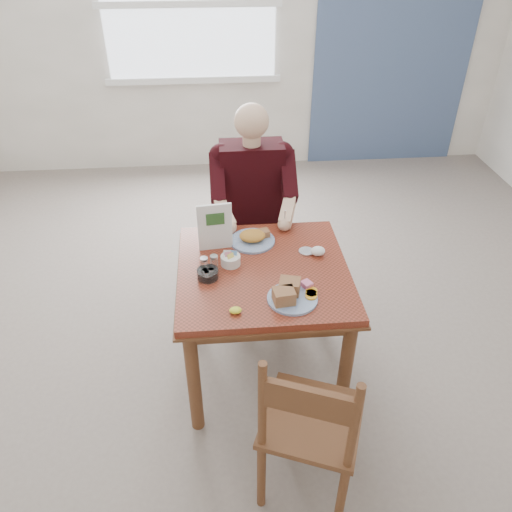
{
  "coord_description": "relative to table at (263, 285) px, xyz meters",
  "views": [
    {
      "loc": [
        -0.22,
        -2.12,
        2.32
      ],
      "look_at": [
        -0.04,
        0.0,
        0.83
      ],
      "focal_mm": 35.0,
      "sensor_mm": 36.0,
      "label": 1
    }
  ],
  "objects": [
    {
      "name": "floor",
      "position": [
        0.0,
        0.0,
        -0.64
      ],
      "size": [
        6.0,
        6.0,
        0.0
      ],
      "primitive_type": "plane",
      "color": "#73655D",
      "rests_on": "ground"
    },
    {
      "name": "metal_dish",
      "position": [
        0.25,
        0.13,
        0.12
      ],
      "size": [
        0.09,
        0.09,
        0.01
      ],
      "primitive_type": "cylinder",
      "rotation": [
        0.0,
        0.0,
        -0.09
      ],
      "color": "silver",
      "rests_on": "table"
    },
    {
      "name": "accent_panel",
      "position": [
        1.6,
        2.98,
        0.76
      ],
      "size": [
        1.6,
        0.02,
        2.8
      ],
      "primitive_type": "cube",
      "color": "#44597F",
      "rests_on": "ground"
    },
    {
      "name": "lemon_wedge",
      "position": [
        -0.17,
        -0.34,
        0.13
      ],
      "size": [
        0.07,
        0.06,
        0.03
      ],
      "primitive_type": "ellipsoid",
      "rotation": [
        0.0,
        0.0,
        -0.26
      ],
      "color": "#F7FF35",
      "rests_on": "table"
    },
    {
      "name": "table",
      "position": [
        0.0,
        0.0,
        0.0
      ],
      "size": [
        0.92,
        0.92,
        0.75
      ],
      "color": "maroon",
      "rests_on": "ground"
    },
    {
      "name": "creamer",
      "position": [
        -0.29,
        -0.06,
        0.14
      ],
      "size": [
        0.13,
        0.13,
        0.05
      ],
      "color": "white",
      "rests_on": "table"
    },
    {
      "name": "wall_back",
      "position": [
        0.0,
        3.0,
        0.76
      ],
      "size": [
        5.5,
        0.0,
        5.5
      ],
      "primitive_type": "plane",
      "rotation": [
        1.57,
        0.0,
        0.0
      ],
      "color": "white",
      "rests_on": "ground"
    },
    {
      "name": "shakers",
      "position": [
        -0.28,
        0.0,
        0.16
      ],
      "size": [
        0.1,
        0.06,
        0.09
      ],
      "color": "white",
      "rests_on": "table"
    },
    {
      "name": "caddy",
      "position": [
        -0.17,
        0.05,
        0.14
      ],
      "size": [
        0.11,
        0.11,
        0.08
      ],
      "color": "white",
      "rests_on": "table"
    },
    {
      "name": "chair_near",
      "position": [
        0.13,
        -0.8,
        -0.16
      ],
      "size": [
        0.55,
        0.55,
        0.95
      ],
      "color": "brown",
      "rests_on": "ground"
    },
    {
      "name": "chair_far",
      "position": [
        0.0,
        0.8,
        -0.16
      ],
      "size": [
        0.42,
        0.42,
        0.95
      ],
      "color": "brown",
      "rests_on": "ground"
    },
    {
      "name": "near_plate",
      "position": [
        0.11,
        -0.26,
        0.14
      ],
      "size": [
        0.27,
        0.25,
        0.08
      ],
      "color": "white",
      "rests_on": "table"
    },
    {
      "name": "napkin",
      "position": [
        0.31,
        0.1,
        0.14
      ],
      "size": [
        0.09,
        0.07,
        0.05
      ],
      "primitive_type": "ellipsoid",
      "rotation": [
        0.0,
        0.0,
        0.11
      ],
      "color": "white",
      "rests_on": "table"
    },
    {
      "name": "window",
      "position": [
        -0.4,
        2.97,
        0.96
      ],
      "size": [
        1.72,
        0.04,
        1.42
      ],
      "color": "white",
      "rests_on": "wall_back"
    },
    {
      "name": "menu",
      "position": [
        -0.25,
        0.21,
        0.25
      ],
      "size": [
        0.19,
        0.04,
        0.28
      ],
      "color": "white",
      "rests_on": "table"
    },
    {
      "name": "diner",
      "position": [
        0.0,
        0.71,
        0.17
      ],
      "size": [
        0.53,
        0.56,
        1.39
      ],
      "color": "gray",
      "rests_on": "chair_far"
    },
    {
      "name": "far_plate",
      "position": [
        -0.03,
        0.26,
        0.14
      ],
      "size": [
        0.31,
        0.31,
        0.07
      ],
      "color": "white",
      "rests_on": "table"
    }
  ]
}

